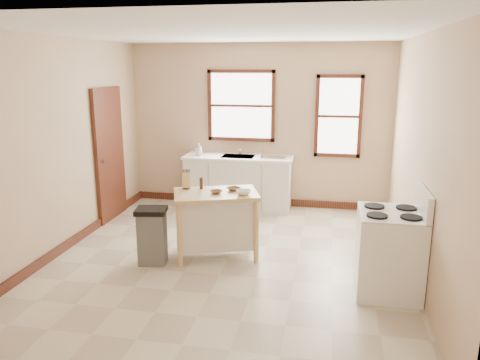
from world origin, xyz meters
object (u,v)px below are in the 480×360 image
Objects in this scene: bowl_c at (244,192)px; soap_bottle_b at (199,150)px; knife_block at (186,181)px; soap_bottle_a at (199,150)px; kitchen_island at (216,224)px; bowl_a at (216,192)px; trash_bin at (152,236)px; dish_rack at (274,155)px; bowl_b at (234,189)px; pepper_grinder at (201,183)px; gas_stove at (390,241)px.

soap_bottle_b is at bearing 119.25° from bowl_c.
knife_block is at bearing 168.90° from bowl_c.
soap_bottle_a is 0.21× the size of kitchen_island.
bowl_a is (0.44, -0.16, -0.08)m from knife_block.
knife_block is 0.28× the size of trash_bin.
dish_rack is 1.98m from bowl_b.
bowl_b reaches higher than bowl_a.
soap_bottle_b is 1.04× the size of bowl_c.
soap_bottle_b is at bearing 86.35° from knife_block.
bowl_a is at bearing -49.60° from soap_bottle_a.
dish_rack reaches higher than bowl_b.
bowl_c is 0.25× the size of trash_bin.
pepper_grinder is at bearing -10.80° from knife_block.
knife_block is at bearing 159.76° from bowl_a.
bowl_a is at bearing -178.93° from bowl_c.
gas_stove reaches higher than bowl_a.
bowl_c is at bearing -91.35° from dish_rack.
gas_stove is (2.81, -0.22, 0.23)m from trash_bin.
soap_bottle_b is 1.11× the size of bowl_b.
bowl_b is at bearing -53.92° from soap_bottle_b.
gas_stove reaches higher than bowl_b.
dish_rack is 0.37× the size of gas_stove.
knife_block is 0.81m from bowl_c.
pepper_grinder is (-0.23, 0.13, 0.50)m from kitchen_island.
knife_block is 0.84m from trash_bin.
dish_rack is 3.16m from gas_stove.
knife_block is 1.11× the size of bowl_c.
knife_block is 1.31× the size of bowl_a.
trash_bin is (0.07, -2.43, -0.65)m from soap_bottle_b.
pepper_grinder is at bearing 35.89° from trash_bin.
pepper_grinder is (0.56, -1.90, -0.09)m from soap_bottle_a.
bowl_a is at bearing 14.79° from trash_bin.
pepper_grinder is 0.30m from bowl_a.
trash_bin is (-0.31, -0.50, -0.60)m from knife_block.
trash_bin is at bearing -171.66° from kitchen_island.
bowl_b is (0.98, -1.89, -0.15)m from soap_bottle_a.
kitchen_island is 5.25× the size of knife_block.
bowl_b is 0.94× the size of bowl_c.
bowl_a is 0.26m from bowl_b.
bowl_a is (0.81, -2.09, -0.14)m from soap_bottle_b.
trash_bin is (-0.73, -0.38, -0.07)m from kitchen_island.
soap_bottle_a is 1.28× the size of bowl_b.
gas_stove is (2.50, -0.73, -0.37)m from knife_block.
gas_stove is (1.71, -0.57, -0.30)m from bowl_c.
bowl_c reaches higher than bowl_a.
kitchen_island is 6.21× the size of bowl_b.
bowl_c reaches higher than trash_bin.
bowl_b is at bearing 15.36° from kitchen_island.
bowl_c is at bearing -15.86° from pepper_grinder.
knife_block is at bearing -176.11° from pepper_grinder.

